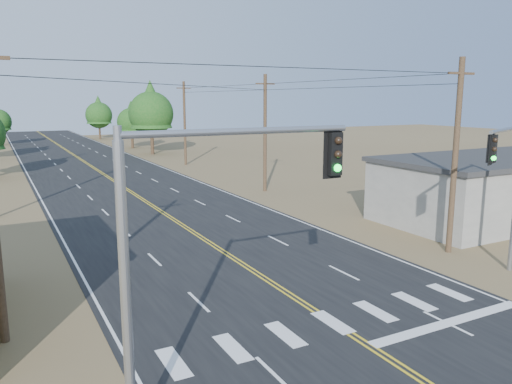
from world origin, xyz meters
TOP-DOWN VIEW (x-y plane):
  - road at (0.00, 30.00)m, footprint 15.00×200.00m
  - building_right at (19.00, 16.00)m, footprint 15.00×8.00m
  - utility_pole_right_near at (10.50, 12.00)m, footprint 1.80×0.30m
  - utility_pole_right_mid at (10.50, 32.00)m, footprint 1.80×0.30m
  - utility_pole_right_far at (10.50, 52.00)m, footprint 1.80×0.30m
  - signal_mast_left at (-6.30, 4.98)m, footprint 5.97×0.47m
  - signal_mast_right at (9.35, 8.04)m, footprint 5.10×2.37m
  - tree_right_near at (10.29, 65.35)m, footprint 6.36×6.36m
  - tree_right_mid at (10.06, 75.86)m, footprint 4.59×4.59m
  - tree_right_far at (9.01, 97.34)m, footprint 5.17×5.17m

SIDE VIEW (x-z plane):
  - road at x=0.00m, z-range 0.00..0.02m
  - building_right at x=19.00m, z-range 0.00..4.00m
  - signal_mast_right at x=9.35m, z-range 1.20..8.15m
  - tree_right_mid at x=10.06m, z-range 0.85..8.51m
  - signal_mast_left at x=-6.30m, z-range 1.29..8.71m
  - utility_pole_right_near at x=10.50m, z-range 0.12..10.12m
  - utility_pole_right_mid at x=10.50m, z-range 0.12..10.12m
  - utility_pole_right_far at x=10.50m, z-range 0.12..10.12m
  - tree_right_far at x=9.01m, z-range 0.96..9.58m
  - tree_right_near at x=10.29m, z-range 1.19..11.79m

